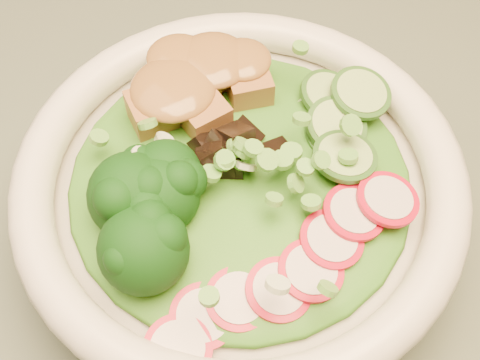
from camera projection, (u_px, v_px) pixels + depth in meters
dining_table at (157, 285)px, 0.54m from camera, size 1.20×0.80×0.75m
salad_bowl at (240, 198)px, 0.41m from camera, size 0.27×0.27×0.07m
lettuce_bed at (240, 179)px, 0.39m from camera, size 0.20×0.20×0.02m
broccoli_florets at (141, 212)px, 0.36m from camera, size 0.08×0.07×0.04m
radish_slices at (304, 263)px, 0.36m from camera, size 0.11×0.04×0.02m
cucumber_slices at (336, 126)px, 0.40m from camera, size 0.07×0.07×0.04m
mushroom_heap at (230, 151)px, 0.39m from camera, size 0.07×0.07×0.04m
tofu_cubes at (194, 93)px, 0.41m from camera, size 0.09×0.06×0.04m
peanut_sauce at (193, 79)px, 0.40m from camera, size 0.07×0.06×0.02m
scallion_garnish at (240, 156)px, 0.37m from camera, size 0.19×0.19×0.02m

